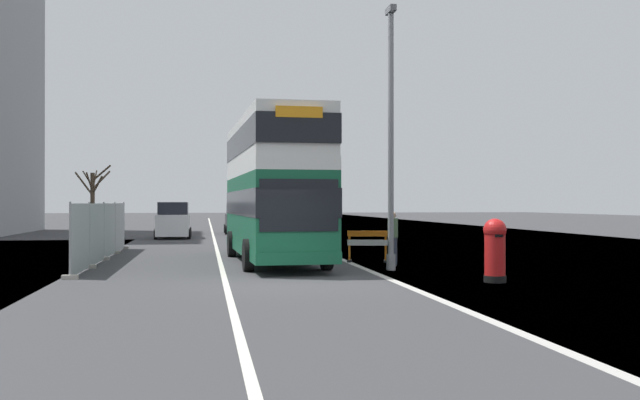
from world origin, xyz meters
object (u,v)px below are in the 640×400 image
car_receding_mid (238,219)px  car_oncoming_near (173,221)px  lamppost_foreground (391,146)px  roadworks_barrier (367,243)px  double_decker_bus (273,187)px  pedestrian_at_kerb (393,238)px  red_pillar_postbox (495,247)px

car_receding_mid → car_oncoming_near: bearing=-123.7°
lamppost_foreground → car_oncoming_near: bearing=108.8°
roadworks_barrier → lamppost_foreground: bearing=-89.1°
double_decker_bus → pedestrian_at_kerb: double_decker_bus is taller
car_oncoming_near → pedestrian_at_kerb: (8.11, -20.61, -0.10)m
red_pillar_postbox → roadworks_barrier: red_pillar_postbox is taller
roadworks_barrier → car_receding_mid: size_ratio=0.33×
double_decker_bus → car_receding_mid: 24.92m
red_pillar_postbox → roadworks_barrier: bearing=105.3°
double_decker_bus → car_receding_mid: (-0.11, 24.86, -1.70)m
roadworks_barrier → pedestrian_at_kerb: bearing=-69.1°
double_decker_bus → red_pillar_postbox: 9.29m
red_pillar_postbox → car_oncoming_near: size_ratio=0.38×
double_decker_bus → pedestrian_at_kerb: size_ratio=6.10×
car_receding_mid → pedestrian_at_kerb: 27.11m
double_decker_bus → car_receding_mid: bearing=90.2°
red_pillar_postbox → roadworks_barrier: size_ratio=1.13×
red_pillar_postbox → pedestrian_at_kerb: pedestrian_at_kerb is taller
pedestrian_at_kerb → roadworks_barrier: bearing=110.9°
car_oncoming_near → car_receding_mid: size_ratio=0.98×
double_decker_bus → pedestrian_at_kerb: 4.68m
double_decker_bus → car_receding_mid: double_decker_bus is taller
lamppost_foreground → red_pillar_postbox: (1.85, -3.85, -2.97)m
double_decker_bus → car_oncoming_near: size_ratio=2.50×
lamppost_foreground → car_oncoming_near: (-7.61, 22.29, -2.89)m
roadworks_barrier → car_oncoming_near: 20.61m
red_pillar_postbox → car_receding_mid: (-5.32, 32.35, 0.05)m
double_decker_bus → roadworks_barrier: (3.31, -0.52, -2.00)m
lamppost_foreground → red_pillar_postbox: 5.20m
red_pillar_postbox → pedestrian_at_kerb: bearing=103.7°
lamppost_foreground → roadworks_barrier: 4.48m
car_receding_mid → red_pillar_postbox: bearing=-80.7°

